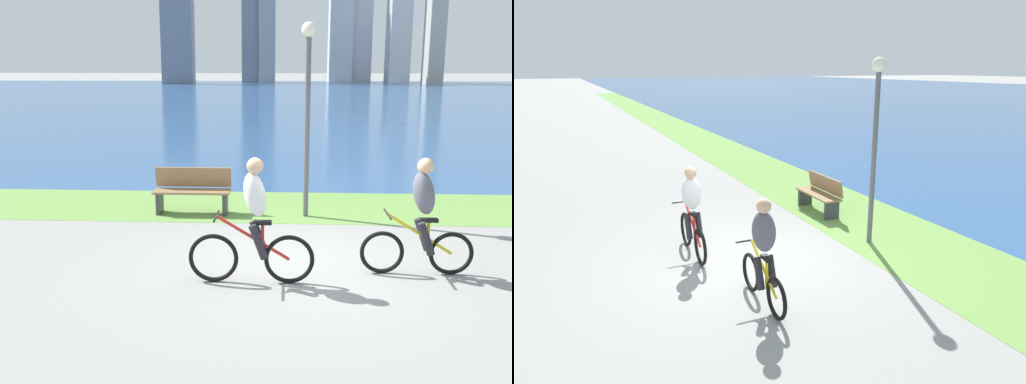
# 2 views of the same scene
# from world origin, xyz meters

# --- Properties ---
(ground_plane) EXTENTS (300.00, 300.00, 0.00)m
(ground_plane) POSITION_xyz_m (0.00, 0.00, 0.00)
(ground_plane) COLOR gray
(grass_strip_bayside) EXTENTS (120.00, 2.60, 0.01)m
(grass_strip_bayside) POSITION_xyz_m (0.00, 3.47, 0.00)
(grass_strip_bayside) COLOR #6B9947
(grass_strip_bayside) RESTS_ON ground
(cyclist_lead) EXTENTS (1.70, 0.52, 1.72)m
(cyclist_lead) POSITION_xyz_m (-0.68, -0.71, 0.84)
(cyclist_lead) COLOR black
(cyclist_lead) RESTS_ON ground
(cyclist_trailing) EXTENTS (1.58, 0.52, 1.66)m
(cyclist_trailing) POSITION_xyz_m (1.61, -0.26, 0.83)
(cyclist_trailing) COLOR black
(cyclist_trailing) RESTS_ON ground
(bench_near_path) EXTENTS (1.50, 0.47, 0.90)m
(bench_near_path) POSITION_xyz_m (-2.10, 2.87, 0.45)
(bench_near_path) COLOR olive
(bench_near_path) RESTS_ON ground
(lamppost_tall) EXTENTS (0.28, 0.28, 3.64)m
(lamppost_tall) POSITION_xyz_m (0.12, 2.74, 2.40)
(lamppost_tall) COLOR #595960
(lamppost_tall) RESTS_ON ground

